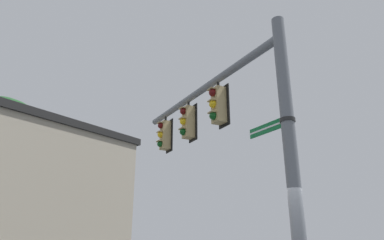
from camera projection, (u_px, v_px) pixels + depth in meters
name	position (u px, v px, depth m)	size (l,w,h in m)	color
signal_pole	(291.00, 154.00, 6.66)	(0.28, 0.28, 6.38)	slate
mast_arm	(200.00, 91.00, 10.38)	(0.22, 0.22, 6.94)	slate
traffic_light_nearest_pole	(218.00, 105.00, 9.29)	(0.54, 0.49, 1.31)	black
traffic_light_mid_inner	(188.00, 122.00, 10.71)	(0.54, 0.49, 1.31)	black
traffic_light_mid_outer	(165.00, 135.00, 12.13)	(0.54, 0.49, 1.31)	black
street_name_sign	(277.00, 124.00, 7.15)	(1.35, 0.32, 0.22)	#147238
storefront_building	(11.00, 199.00, 13.06)	(8.88, 10.05, 5.93)	#A89E89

